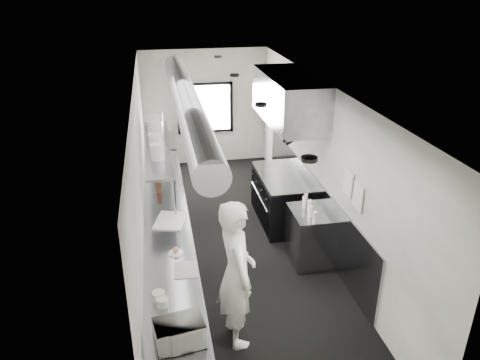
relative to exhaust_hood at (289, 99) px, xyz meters
name	(u,v)px	position (x,y,z in m)	size (l,w,h in m)	color
floor	(234,244)	(-1.10, -0.70, -2.39)	(3.00, 8.00, 0.01)	black
ceiling	(233,87)	(-1.10, -0.70, 0.41)	(3.00, 8.00, 0.01)	beige
wall_back	(205,108)	(-1.10, 3.30, -0.99)	(3.00, 0.02, 2.80)	beige
wall_front	(315,351)	(-1.10, -4.70, -0.99)	(3.00, 0.02, 2.80)	beige
wall_left	(141,178)	(-2.60, -0.70, -0.99)	(0.02, 8.00, 2.80)	beige
wall_right	(320,165)	(0.40, -0.70, -0.99)	(0.02, 8.00, 2.80)	beige
wall_cladding	(310,202)	(0.38, -0.40, -1.84)	(0.03, 5.50, 1.10)	gray
hvac_duct	(186,99)	(-1.80, -0.30, 0.16)	(0.40, 0.40, 6.40)	#95979D
service_window	(205,108)	(-1.10, 3.26, -0.99)	(1.36, 0.05, 1.25)	white
exhaust_hood	(289,99)	(0.00, 0.00, 0.00)	(0.81, 2.20, 0.88)	gray
prep_counter	(168,244)	(-2.25, -1.20, -1.94)	(0.70, 6.00, 0.90)	gray
pass_shelf	(158,148)	(-2.29, 0.30, -0.86)	(0.45, 3.00, 0.68)	gray
range	(281,198)	(-0.06, 0.00, -1.92)	(0.88, 1.60, 0.94)	black
bottle_station	(311,236)	(0.05, -1.40, -1.94)	(0.65, 0.80, 0.90)	gray
far_work_table	(161,159)	(-2.25, 2.50, -1.94)	(0.70, 1.20, 0.90)	gray
notice_sheet_a	(348,183)	(0.37, -1.90, -0.79)	(0.02, 0.28, 0.38)	silver
notice_sheet_b	(358,197)	(0.37, -2.25, -0.84)	(0.02, 0.28, 0.38)	silver
line_cook	(236,274)	(-1.46, -2.93, -1.40)	(0.72, 0.48, 1.99)	white
microwave	(179,333)	(-2.22, -3.87, -1.35)	(0.46, 0.35, 0.27)	white
deli_tub_a	(158,296)	(-2.42, -3.13, -1.44)	(0.15, 0.15, 0.11)	silver
deli_tub_b	(162,302)	(-2.38, -3.24, -1.44)	(0.14, 0.14, 0.10)	silver
newspaper	(186,270)	(-2.06, -2.60, -1.49)	(0.30, 0.38, 0.01)	white
small_plate	(176,253)	(-2.16, -2.20, -1.48)	(0.20, 0.20, 0.02)	white
pastry	(176,250)	(-2.16, -2.20, -1.43)	(0.08, 0.08, 0.08)	tan
cutting_board	(170,220)	(-2.19, -1.28, -1.48)	(0.43, 0.58, 0.02)	silver
knife_block	(158,185)	(-2.33, -0.16, -1.38)	(0.09, 0.20, 0.21)	brown
plate_stack_a	(157,152)	(-2.31, -0.36, -0.69)	(0.23, 0.23, 0.26)	white
plate_stack_b	(156,143)	(-2.32, -0.01, -0.66)	(0.25, 0.25, 0.32)	white
plate_stack_c	(156,131)	(-2.31, 0.60, -0.64)	(0.26, 0.26, 0.37)	white
plate_stack_d	(156,123)	(-2.29, 1.05, -0.62)	(0.27, 0.27, 0.41)	white
squeeze_bottle_a	(315,217)	(-0.03, -1.74, -1.40)	(0.06, 0.06, 0.19)	silver
squeeze_bottle_b	(311,211)	(-0.04, -1.55, -1.40)	(0.06, 0.06, 0.19)	silver
squeeze_bottle_c	(310,206)	(0.01, -1.38, -1.39)	(0.07, 0.07, 0.20)	silver
squeeze_bottle_d	(304,202)	(-0.03, -1.22, -1.40)	(0.06, 0.06, 0.19)	silver
squeeze_bottle_e	(306,199)	(0.03, -1.12, -1.40)	(0.06, 0.06, 0.19)	silver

